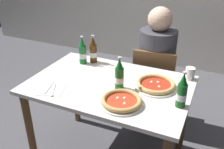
{
  "coord_description": "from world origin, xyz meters",
  "views": [
    {
      "loc": [
        0.7,
        -1.48,
        1.66
      ],
      "look_at": [
        0.0,
        0.05,
        0.8
      ],
      "focal_mm": 39.8,
      "sensor_mm": 36.0,
      "label": 1
    }
  ],
  "objects_px": {
    "beer_bottle_right": "(182,92)",
    "napkin_with_cutlery": "(51,89)",
    "paper_cup": "(190,73)",
    "pizza_margherita_near": "(121,101)",
    "beer_bottle_center": "(93,51)",
    "chair_behind_table": "(154,83)",
    "pizza_marinara_far": "(156,85)",
    "beer_bottle_left": "(119,76)",
    "dining_table_main": "(109,96)",
    "beer_bottle_extra": "(83,52)",
    "diner_seated": "(155,72)"
  },
  "relations": [
    {
      "from": "beer_bottle_right",
      "to": "napkin_with_cutlery",
      "type": "height_order",
      "value": "beer_bottle_right"
    },
    {
      "from": "beer_bottle_right",
      "to": "paper_cup",
      "type": "bearing_deg",
      "value": 90.92
    },
    {
      "from": "pizza_margherita_near",
      "to": "beer_bottle_center",
      "type": "height_order",
      "value": "beer_bottle_center"
    },
    {
      "from": "paper_cup",
      "to": "chair_behind_table",
      "type": "bearing_deg",
      "value": 139.87
    },
    {
      "from": "pizza_marinara_far",
      "to": "beer_bottle_left",
      "type": "distance_m",
      "value": 0.28
    },
    {
      "from": "pizza_marinara_far",
      "to": "beer_bottle_center",
      "type": "bearing_deg",
      "value": 161.65
    },
    {
      "from": "beer_bottle_left",
      "to": "beer_bottle_center",
      "type": "relative_size",
      "value": 1.0
    },
    {
      "from": "pizza_marinara_far",
      "to": "chair_behind_table",
      "type": "bearing_deg",
      "value": 104.99
    },
    {
      "from": "dining_table_main",
      "to": "beer_bottle_center",
      "type": "distance_m",
      "value": 0.47
    },
    {
      "from": "chair_behind_table",
      "to": "paper_cup",
      "type": "xyz_separation_m",
      "value": [
        0.34,
        -0.29,
        0.32
      ]
    },
    {
      "from": "beer_bottle_left",
      "to": "pizza_margherita_near",
      "type": "bearing_deg",
      "value": -62.71
    },
    {
      "from": "beer_bottle_left",
      "to": "beer_bottle_extra",
      "type": "bearing_deg",
      "value": 149.45
    },
    {
      "from": "beer_bottle_extra",
      "to": "napkin_with_cutlery",
      "type": "distance_m",
      "value": 0.5
    },
    {
      "from": "chair_behind_table",
      "to": "pizza_marinara_far",
      "type": "bearing_deg",
      "value": 99.64
    },
    {
      "from": "pizza_marinara_far",
      "to": "beer_bottle_extra",
      "type": "distance_m",
      "value": 0.72
    },
    {
      "from": "beer_bottle_extra",
      "to": "paper_cup",
      "type": "xyz_separation_m",
      "value": [
        0.9,
        0.09,
        -0.06
      ]
    },
    {
      "from": "beer_bottle_left",
      "to": "beer_bottle_right",
      "type": "height_order",
      "value": "same"
    },
    {
      "from": "chair_behind_table",
      "to": "diner_seated",
      "type": "xyz_separation_m",
      "value": [
        -0.01,
        0.05,
        0.1
      ]
    },
    {
      "from": "beer_bottle_left",
      "to": "beer_bottle_center",
      "type": "xyz_separation_m",
      "value": [
        -0.39,
        0.33,
        0.0
      ]
    },
    {
      "from": "beer_bottle_left",
      "to": "dining_table_main",
      "type": "bearing_deg",
      "value": 158.35
    },
    {
      "from": "beer_bottle_right",
      "to": "paper_cup",
      "type": "relative_size",
      "value": 2.6
    },
    {
      "from": "chair_behind_table",
      "to": "beer_bottle_extra",
      "type": "xyz_separation_m",
      "value": [
        -0.56,
        -0.38,
        0.37
      ]
    },
    {
      "from": "beer_bottle_left",
      "to": "pizza_marinara_far",
      "type": "bearing_deg",
      "value": 28.09
    },
    {
      "from": "diner_seated",
      "to": "beer_bottle_left",
      "type": "bearing_deg",
      "value": -97.22
    },
    {
      "from": "dining_table_main",
      "to": "pizza_margherita_near",
      "type": "relative_size",
      "value": 4.14
    },
    {
      "from": "dining_table_main",
      "to": "napkin_with_cutlery",
      "type": "relative_size",
      "value": 5.21
    },
    {
      "from": "beer_bottle_left",
      "to": "beer_bottle_right",
      "type": "relative_size",
      "value": 1.0
    },
    {
      "from": "chair_behind_table",
      "to": "diner_seated",
      "type": "distance_m",
      "value": 0.11
    },
    {
      "from": "beer_bottle_left",
      "to": "napkin_with_cutlery",
      "type": "bearing_deg",
      "value": -153.81
    },
    {
      "from": "pizza_margherita_near",
      "to": "napkin_with_cutlery",
      "type": "distance_m",
      "value": 0.53
    },
    {
      "from": "beer_bottle_center",
      "to": "paper_cup",
      "type": "height_order",
      "value": "beer_bottle_center"
    },
    {
      "from": "pizza_margherita_near",
      "to": "pizza_marinara_far",
      "type": "bearing_deg",
      "value": 64.85
    },
    {
      "from": "beer_bottle_left",
      "to": "paper_cup",
      "type": "distance_m",
      "value": 0.57
    },
    {
      "from": "diner_seated",
      "to": "napkin_with_cutlery",
      "type": "xyz_separation_m",
      "value": [
        -0.53,
        -0.92,
        0.17
      ]
    },
    {
      "from": "beer_bottle_right",
      "to": "beer_bottle_extra",
      "type": "height_order",
      "value": "same"
    },
    {
      "from": "pizza_marinara_far",
      "to": "beer_bottle_left",
      "type": "height_order",
      "value": "beer_bottle_left"
    },
    {
      "from": "beer_bottle_center",
      "to": "beer_bottle_right",
      "type": "distance_m",
      "value": 0.92
    },
    {
      "from": "chair_behind_table",
      "to": "pizza_margherita_near",
      "type": "bearing_deg",
      "value": 84.46
    },
    {
      "from": "paper_cup",
      "to": "pizza_margherita_near",
      "type": "bearing_deg",
      "value": -122.76
    },
    {
      "from": "pizza_margherita_near",
      "to": "pizza_marinara_far",
      "type": "height_order",
      "value": "same"
    },
    {
      "from": "pizza_marinara_far",
      "to": "pizza_margherita_near",
      "type": "bearing_deg",
      "value": -115.15
    },
    {
      "from": "beer_bottle_extra",
      "to": "pizza_marinara_far",
      "type": "bearing_deg",
      "value": -11.93
    },
    {
      "from": "dining_table_main",
      "to": "pizza_margherita_near",
      "type": "xyz_separation_m",
      "value": [
        0.19,
        -0.22,
        0.14
      ]
    },
    {
      "from": "chair_behind_table",
      "to": "napkin_with_cutlery",
      "type": "distance_m",
      "value": 1.05
    },
    {
      "from": "napkin_with_cutlery",
      "to": "pizza_margherita_near",
      "type": "bearing_deg",
      "value": 4.02
    },
    {
      "from": "beer_bottle_extra",
      "to": "napkin_with_cutlery",
      "type": "xyz_separation_m",
      "value": [
        0.02,
        -0.49,
        -0.1
      ]
    },
    {
      "from": "pizza_margherita_near",
      "to": "beer_bottle_right",
      "type": "distance_m",
      "value": 0.39
    },
    {
      "from": "beer_bottle_center",
      "to": "napkin_with_cutlery",
      "type": "xyz_separation_m",
      "value": [
        -0.05,
        -0.55,
        -0.1
      ]
    },
    {
      "from": "diner_seated",
      "to": "beer_bottle_left",
      "type": "distance_m",
      "value": 0.75
    },
    {
      "from": "chair_behind_table",
      "to": "beer_bottle_center",
      "type": "distance_m",
      "value": 0.69
    }
  ]
}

